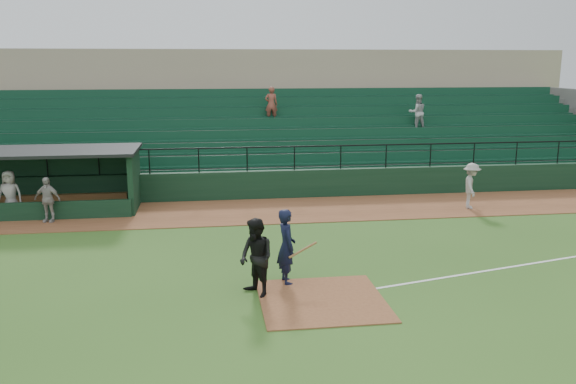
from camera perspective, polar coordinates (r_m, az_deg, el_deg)
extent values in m
plane|color=#315A1D|center=(15.46, 2.59, -9.03)|extent=(90.00, 90.00, 0.00)
cube|color=brown|center=(23.00, -1.03, -1.79)|extent=(40.00, 4.00, 0.03)
cube|color=brown|center=(14.54, 3.32, -10.40)|extent=(3.00, 3.00, 0.03)
cube|color=white|center=(19.52, 25.78, -5.68)|extent=(17.49, 4.44, 0.01)
cube|color=black|center=(25.00, -1.65, 0.73)|extent=(36.00, 0.35, 1.20)
cylinder|color=black|center=(24.73, -1.67, 4.37)|extent=(36.00, 0.06, 0.06)
cube|color=#60615C|center=(29.62, -2.71, 4.90)|extent=(36.00, 9.00, 3.60)
cube|color=#103E28|center=(29.07, -2.63, 5.66)|extent=(34.56, 8.00, 4.05)
cube|color=tan|center=(35.93, -3.70, 8.44)|extent=(38.00, 3.00, 6.40)
cube|color=#60615C|center=(33.91, -3.45, 9.06)|extent=(36.00, 2.00, 0.20)
imported|color=#ABABAB|center=(31.06, 12.39, 7.51)|extent=(0.89, 0.69, 1.83)
imported|color=brown|center=(30.30, -1.63, 8.47)|extent=(0.64, 0.42, 1.77)
cube|color=black|center=(25.94, -23.65, 1.35)|extent=(8.50, 0.20, 2.30)
cube|color=black|center=(23.84, -14.61, 1.11)|extent=(0.20, 2.60, 2.30)
cube|color=black|center=(24.52, -24.69, 3.55)|extent=(8.90, 3.20, 0.12)
cube|color=olive|center=(25.73, -23.71, -0.78)|extent=(7.65, 0.40, 0.50)
cube|color=black|center=(23.61, -25.17, -1.77)|extent=(8.50, 0.12, 0.70)
imported|color=black|center=(15.31, -0.15, -5.28)|extent=(0.57, 0.79, 1.99)
cylinder|color=olive|center=(15.19, 1.45, -5.61)|extent=(0.79, 0.34, 0.35)
imported|color=black|center=(14.52, -3.08, -6.37)|extent=(1.12, 1.20, 1.95)
imported|color=#A5A09A|center=(24.21, 17.28, 0.58)|extent=(1.01, 1.31, 1.79)
imported|color=#A9A39E|center=(22.82, -22.23, -0.67)|extent=(1.03, 0.63, 1.65)
imported|color=#9D9893|center=(23.96, -25.26, -0.20)|extent=(0.91, 0.63, 1.77)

